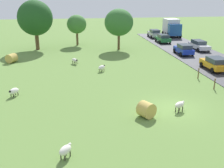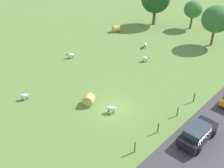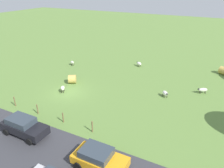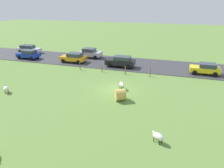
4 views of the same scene
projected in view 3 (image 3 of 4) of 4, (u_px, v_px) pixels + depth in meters
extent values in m
plane|color=olive|center=(69.00, 92.00, 27.92)|extent=(160.00, 160.00, 0.00)
ellipsoid|color=silver|center=(72.00, 62.00, 36.93)|extent=(0.93, 1.05, 0.49)
ellipsoid|color=silver|center=(73.00, 63.00, 36.53)|extent=(0.30, 0.32, 0.20)
cylinder|color=#2D2823|center=(74.00, 65.00, 36.93)|extent=(0.07, 0.07, 0.32)
cylinder|color=#2D2823|center=(72.00, 65.00, 36.81)|extent=(0.07, 0.07, 0.32)
cylinder|color=#2D2823|center=(73.00, 64.00, 37.34)|extent=(0.07, 0.07, 0.32)
cylinder|color=#2D2823|center=(71.00, 64.00, 37.22)|extent=(0.07, 0.07, 0.32)
ellipsoid|color=silver|center=(203.00, 90.00, 27.44)|extent=(0.99, 1.26, 0.47)
ellipsoid|color=black|center=(199.00, 89.00, 27.38)|extent=(0.28, 0.31, 0.20)
cylinder|color=#2D2823|center=(200.00, 93.00, 27.46)|extent=(0.07, 0.07, 0.34)
cylinder|color=#2D2823|center=(199.00, 92.00, 27.69)|extent=(0.07, 0.07, 0.34)
cylinder|color=#2D2823|center=(205.00, 93.00, 27.48)|extent=(0.07, 0.07, 0.34)
cylinder|color=#2D2823|center=(204.00, 92.00, 27.72)|extent=(0.07, 0.07, 0.34)
ellipsoid|color=silver|center=(63.00, 88.00, 27.79)|extent=(1.09, 0.94, 0.48)
ellipsoid|color=silver|center=(62.00, 89.00, 27.33)|extent=(0.32, 0.29, 0.20)
cylinder|color=#2D2823|center=(64.00, 92.00, 27.72)|extent=(0.07, 0.07, 0.37)
cylinder|color=#2D2823|center=(62.00, 92.00, 27.69)|extent=(0.07, 0.07, 0.37)
cylinder|color=#2D2823|center=(64.00, 90.00, 28.21)|extent=(0.07, 0.07, 0.37)
cylinder|color=#2D2823|center=(62.00, 90.00, 28.18)|extent=(0.07, 0.07, 0.37)
ellipsoid|color=white|center=(139.00, 64.00, 36.41)|extent=(1.00, 1.14, 0.54)
ellipsoid|color=black|center=(137.00, 62.00, 36.73)|extent=(0.29, 0.32, 0.20)
cylinder|color=#2D2823|center=(137.00, 65.00, 36.70)|extent=(0.07, 0.07, 0.29)
cylinder|color=#2D2823|center=(139.00, 65.00, 36.84)|extent=(0.07, 0.07, 0.29)
cylinder|color=#2D2823|center=(139.00, 66.00, 36.27)|extent=(0.07, 0.07, 0.29)
cylinder|color=#2D2823|center=(141.00, 66.00, 36.40)|extent=(0.07, 0.07, 0.29)
ellipsoid|color=white|center=(165.00, 93.00, 26.64)|extent=(1.07, 1.04, 0.52)
ellipsoid|color=black|center=(167.00, 94.00, 26.19)|extent=(0.31, 0.31, 0.20)
cylinder|color=#2D2823|center=(167.00, 96.00, 26.59)|extent=(0.07, 0.07, 0.30)
cylinder|color=#2D2823|center=(165.00, 97.00, 26.52)|extent=(0.07, 0.07, 0.30)
cylinder|color=#2D2823|center=(165.00, 95.00, 27.05)|extent=(0.07, 0.07, 0.30)
cylinder|color=#2D2823|center=(163.00, 95.00, 26.99)|extent=(0.07, 0.07, 0.30)
cylinder|color=tan|center=(224.00, 71.00, 33.20)|extent=(1.60, 1.63, 1.17)
cylinder|color=tan|center=(72.00, 79.00, 30.29)|extent=(1.53, 1.46, 1.19)
cylinder|color=brown|center=(15.00, 101.00, 24.57)|extent=(0.12, 0.12, 1.21)
cylinder|color=brown|center=(37.00, 109.00, 23.16)|extent=(0.12, 0.12, 1.11)
cylinder|color=brown|center=(63.00, 117.00, 21.73)|extent=(0.12, 0.12, 1.10)
cylinder|color=brown|center=(92.00, 127.00, 20.28)|extent=(0.12, 0.12, 1.18)
cube|color=black|center=(25.00, 128.00, 19.84)|extent=(1.83, 4.47, 0.78)
cube|color=#333D47|center=(21.00, 121.00, 19.70)|extent=(1.61, 2.46, 0.56)
cylinder|color=black|center=(44.00, 130.00, 20.14)|extent=(0.22, 0.64, 0.64)
cylinder|color=black|center=(29.00, 142.00, 18.67)|extent=(0.22, 0.64, 0.64)
cylinder|color=black|center=(22.00, 122.00, 21.35)|extent=(0.22, 0.64, 0.64)
cylinder|color=black|center=(6.00, 132.00, 19.88)|extent=(0.22, 0.64, 0.64)
cube|color=orange|center=(100.00, 160.00, 16.30)|extent=(1.99, 4.15, 0.65)
cube|color=#333D47|center=(96.00, 152.00, 16.17)|extent=(1.75, 2.28, 0.56)
cylinder|color=black|center=(122.00, 161.00, 16.68)|extent=(0.22, 0.64, 0.64)
cylinder|color=black|center=(92.00, 150.00, 17.80)|extent=(0.22, 0.64, 0.64)
cylinder|color=black|center=(78.00, 166.00, 16.19)|extent=(0.22, 0.64, 0.64)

